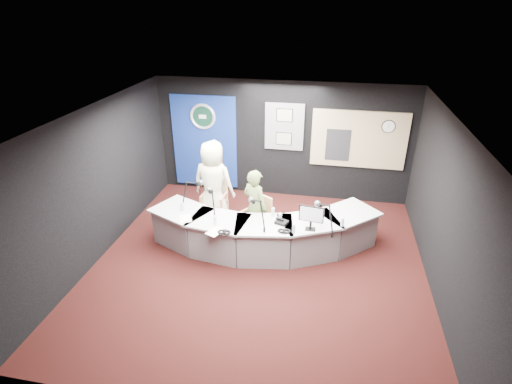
% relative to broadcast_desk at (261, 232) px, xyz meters
% --- Properties ---
extents(ground, '(6.00, 6.00, 0.00)m').
position_rel_broadcast_desk_xyz_m(ground, '(0.05, -0.55, -0.38)').
color(ground, black).
rests_on(ground, ground).
extents(ceiling, '(6.00, 6.00, 0.02)m').
position_rel_broadcast_desk_xyz_m(ceiling, '(0.05, -0.55, 2.42)').
color(ceiling, silver).
rests_on(ceiling, ground).
extents(wall_back, '(6.00, 0.02, 2.80)m').
position_rel_broadcast_desk_xyz_m(wall_back, '(0.05, 2.45, 1.02)').
color(wall_back, black).
rests_on(wall_back, ground).
extents(wall_front, '(6.00, 0.02, 2.80)m').
position_rel_broadcast_desk_xyz_m(wall_front, '(0.05, -3.55, 1.02)').
color(wall_front, black).
rests_on(wall_front, ground).
extents(wall_left, '(0.02, 6.00, 2.80)m').
position_rel_broadcast_desk_xyz_m(wall_left, '(-2.95, -0.55, 1.02)').
color(wall_left, black).
rests_on(wall_left, ground).
extents(wall_right, '(0.02, 6.00, 2.80)m').
position_rel_broadcast_desk_xyz_m(wall_right, '(3.05, -0.55, 1.02)').
color(wall_right, black).
rests_on(wall_right, ground).
extents(broadcast_desk, '(4.50, 1.90, 0.75)m').
position_rel_broadcast_desk_xyz_m(broadcast_desk, '(0.00, 0.00, 0.00)').
color(broadcast_desk, '#B0B2B5').
rests_on(broadcast_desk, ground).
extents(backdrop_panel, '(1.60, 0.05, 2.30)m').
position_rel_broadcast_desk_xyz_m(backdrop_panel, '(-1.85, 2.42, 0.88)').
color(backdrop_panel, navy).
rests_on(backdrop_panel, wall_back).
extents(agency_seal, '(0.63, 0.07, 0.63)m').
position_rel_broadcast_desk_xyz_m(agency_seal, '(-1.85, 2.38, 1.52)').
color(agency_seal, silver).
rests_on(agency_seal, backdrop_panel).
extents(seal_center, '(0.48, 0.01, 0.48)m').
position_rel_broadcast_desk_xyz_m(seal_center, '(-1.85, 2.38, 1.52)').
color(seal_center, '#0D2F20').
rests_on(seal_center, backdrop_panel).
extents(pinboard, '(0.90, 0.04, 1.10)m').
position_rel_broadcast_desk_xyz_m(pinboard, '(0.10, 2.42, 1.38)').
color(pinboard, slate).
rests_on(pinboard, wall_back).
extents(framed_photo_upper, '(0.34, 0.02, 0.27)m').
position_rel_broadcast_desk_xyz_m(framed_photo_upper, '(0.10, 2.39, 1.65)').
color(framed_photo_upper, gray).
rests_on(framed_photo_upper, pinboard).
extents(framed_photo_lower, '(0.34, 0.02, 0.27)m').
position_rel_broadcast_desk_xyz_m(framed_photo_lower, '(0.10, 2.39, 1.09)').
color(framed_photo_lower, gray).
rests_on(framed_photo_lower, pinboard).
extents(booth_window_frame, '(2.12, 0.06, 1.32)m').
position_rel_broadcast_desk_xyz_m(booth_window_frame, '(1.80, 2.42, 1.18)').
color(booth_window_frame, tan).
rests_on(booth_window_frame, wall_back).
extents(booth_glow, '(2.00, 0.02, 1.20)m').
position_rel_broadcast_desk_xyz_m(booth_glow, '(1.80, 2.41, 1.18)').
color(booth_glow, '#FFCFA1').
rests_on(booth_glow, booth_window_frame).
extents(equipment_rack, '(0.55, 0.02, 0.75)m').
position_rel_broadcast_desk_xyz_m(equipment_rack, '(1.35, 2.39, 1.03)').
color(equipment_rack, black).
rests_on(equipment_rack, booth_window_frame).
extents(wall_clock, '(0.28, 0.01, 0.28)m').
position_rel_broadcast_desk_xyz_m(wall_clock, '(2.40, 2.39, 1.52)').
color(wall_clock, white).
rests_on(wall_clock, booth_window_frame).
extents(armchair_left, '(0.53, 0.53, 0.89)m').
position_rel_broadcast_desk_xyz_m(armchair_left, '(-1.19, 0.87, 0.07)').
color(armchair_left, tan).
rests_on(armchair_left, ground).
extents(armchair_right, '(0.71, 0.71, 0.91)m').
position_rel_broadcast_desk_xyz_m(armchair_right, '(-0.17, 0.24, 0.08)').
color(armchair_right, tan).
rests_on(armchair_right, ground).
extents(draped_jacket, '(0.51, 0.13, 0.70)m').
position_rel_broadcast_desk_xyz_m(draped_jacket, '(-1.23, 1.12, 0.24)').
color(draped_jacket, gray).
rests_on(draped_jacket, armchair_left).
extents(person_man, '(0.96, 0.68, 1.84)m').
position_rel_broadcast_desk_xyz_m(person_man, '(-1.19, 0.87, 0.55)').
color(person_man, '#F2EFC2').
rests_on(person_man, ground).
extents(person_woman, '(0.68, 0.61, 1.56)m').
position_rel_broadcast_desk_xyz_m(person_woman, '(-0.17, 0.24, 0.40)').
color(person_woman, olive).
rests_on(person_woman, ground).
extents(computer_monitor, '(0.44, 0.08, 0.30)m').
position_rel_broadcast_desk_xyz_m(computer_monitor, '(0.95, -0.35, 0.70)').
color(computer_monitor, black).
rests_on(computer_monitor, broadcast_desk).
extents(desk_phone, '(0.26, 0.24, 0.05)m').
position_rel_broadcast_desk_xyz_m(desk_phone, '(0.42, -0.24, 0.40)').
color(desk_phone, black).
rests_on(desk_phone, broadcast_desk).
extents(headphones_near, '(0.19, 0.19, 0.03)m').
position_rel_broadcast_desk_xyz_m(headphones_near, '(0.50, -0.51, 0.39)').
color(headphones_near, black).
rests_on(headphones_near, broadcast_desk).
extents(headphones_far, '(0.23, 0.23, 0.04)m').
position_rel_broadcast_desk_xyz_m(headphones_far, '(-0.53, -0.75, 0.39)').
color(headphones_far, black).
rests_on(headphones_far, broadcast_desk).
extents(paper_stack, '(0.32, 0.37, 0.00)m').
position_rel_broadcast_desk_xyz_m(paper_stack, '(-1.37, -0.40, 0.38)').
color(paper_stack, white).
rests_on(paper_stack, broadcast_desk).
extents(notepad, '(0.32, 0.36, 0.00)m').
position_rel_broadcast_desk_xyz_m(notepad, '(-0.69, -0.75, 0.38)').
color(notepad, white).
rests_on(notepad, broadcast_desk).
extents(boom_mic_a, '(0.32, 0.71, 0.60)m').
position_rel_broadcast_desk_xyz_m(boom_mic_a, '(-1.42, 0.18, 0.68)').
color(boom_mic_a, black).
rests_on(boom_mic_a, broadcast_desk).
extents(boom_mic_b, '(0.38, 0.68, 0.60)m').
position_rel_broadcast_desk_xyz_m(boom_mic_b, '(-0.93, -0.09, 0.68)').
color(boom_mic_b, black).
rests_on(boom_mic_b, broadcast_desk).
extents(boom_mic_c, '(0.46, 0.64, 0.60)m').
position_rel_broadcast_desk_xyz_m(boom_mic_c, '(-0.01, -0.33, 0.68)').
color(boom_mic_c, black).
rests_on(boom_mic_c, broadcast_desk).
extents(boom_mic_d, '(0.42, 0.66, 0.60)m').
position_rel_broadcast_desk_xyz_m(boom_mic_d, '(1.18, -0.26, 0.68)').
color(boom_mic_d, black).
rests_on(boom_mic_d, broadcast_desk).
extents(water_bottles, '(3.10, 0.58, 0.18)m').
position_rel_broadcast_desk_xyz_m(water_bottles, '(-0.02, -0.25, 0.46)').
color(water_bottles, silver).
rests_on(water_bottles, broadcast_desk).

